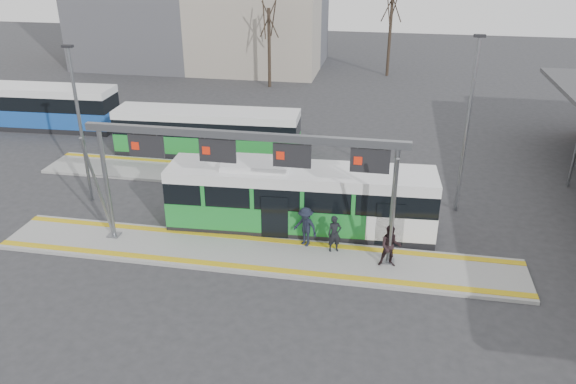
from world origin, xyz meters
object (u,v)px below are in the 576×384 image
gantry (246,158)px  passenger_a (334,234)px  passenger_b (390,246)px  hero_bus (300,199)px  passenger_c (305,227)px

gantry → passenger_a: gantry is taller
gantry → passenger_b: (5.88, -0.23, -3.26)m
hero_bus → passenger_b: 4.92m
gantry → passenger_b: 6.72m
gantry → passenger_a: 4.92m
passenger_a → passenger_c: bearing=149.3°
hero_bus → passenger_a: size_ratio=7.45×
passenger_b → passenger_c: 3.72m
passenger_a → passenger_c: 1.30m
passenger_a → passenger_b: (2.31, -0.77, 0.09)m
gantry → passenger_a: (3.57, 0.53, -3.35)m
passenger_a → hero_bus: bearing=113.7°
hero_bus → passenger_c: size_ratio=6.77×
gantry → passenger_b: gantry is taller
passenger_b → passenger_c: size_ratio=1.01×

